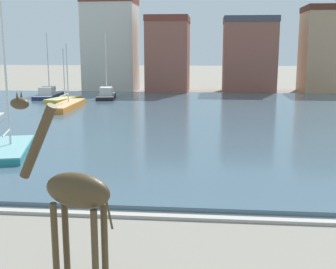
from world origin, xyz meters
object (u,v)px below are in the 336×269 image
Objects in this scene: giraffe_statue at (73,193)px; sailboat_navy at (50,95)px; sailboat_yellow at (66,100)px; sailboat_orange at (69,106)px; sailboat_black at (107,96)px; sailboat_teal at (12,149)px.

giraffe_statue is 43.15m from sailboat_navy.
sailboat_navy is 1.28× the size of sailboat_yellow.
sailboat_black is at bearing 78.33° from sailboat_orange.
sailboat_teal reaches higher than giraffe_statue.
giraffe_statue is 0.54× the size of sailboat_orange.
sailboat_yellow is at bearing -45.55° from sailboat_navy.
sailboat_black reaches higher than giraffe_statue.
sailboat_black reaches higher than sailboat_yellow.
sailboat_black is (-8.70, 40.02, -1.99)m from giraffe_statue.
sailboat_yellow reaches higher than giraffe_statue.
giraffe_statue is 33.34m from sailboat_orange.
sailboat_navy reaches higher than giraffe_statue.
sailboat_black reaches higher than sailboat_navy.
sailboat_navy reaches higher than sailboat_orange.
sailboat_orange is at bearing -68.22° from sailboat_yellow.
sailboat_navy is at bearing 111.26° from giraffe_statue.
giraffe_statue is at bearing -71.18° from sailboat_yellow.
sailboat_orange is at bearing -58.81° from sailboat_navy.
sailboat_orange is 10.03m from sailboat_navy.
sailboat_orange is 1.53× the size of sailboat_yellow.
sailboat_teal is at bearing -81.97° from sailboat_orange.
sailboat_black is at bearing 36.18° from sailboat_yellow.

